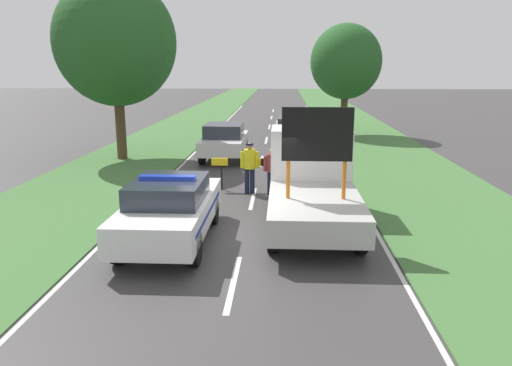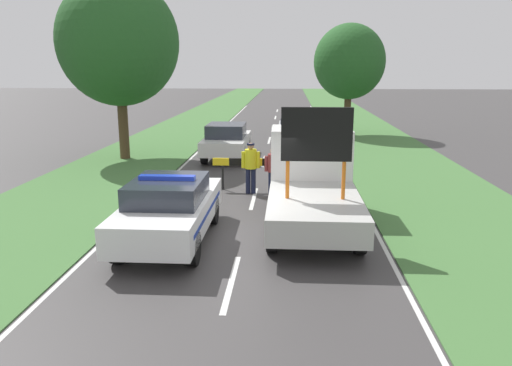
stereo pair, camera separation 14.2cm
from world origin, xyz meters
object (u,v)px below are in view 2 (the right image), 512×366
Objects in this scene: police_car at (170,209)px; police_officer at (251,163)px; queued_car_van_white at (227,140)px; traffic_cone_near_police at (310,179)px; road_barrier at (262,164)px; queued_car_sedan_silver at (296,128)px; roadside_tree_near_left at (118,42)px; work_truck at (312,180)px; traffic_cone_centre_front at (174,188)px; pedestrian_civilian at (273,168)px; roadside_tree_near_right at (349,62)px.

police_officer reaches higher than police_car.
police_officer is at bearing 103.98° from queued_car_van_white.
police_car is 7.16× the size of traffic_cone_near_police.
road_barrier is 6.08m from queued_car_van_white.
police_car is 1.05× the size of queued_car_sedan_silver.
queued_car_van_white is 0.57× the size of roadside_tree_near_left.
road_barrier is 1.98× the size of police_officer.
road_barrier is 0.59m from police_officer.
roadside_tree_near_left is (-7.98, 8.82, 3.92)m from work_truck.
traffic_cone_centre_front is at bearing 82.36° from queued_car_van_white.
pedestrian_civilian is 2.87× the size of traffic_cone_centre_front.
pedestrian_civilian is at bearing 66.27° from police_car.
traffic_cone_near_police reaches higher than traffic_cone_centre_front.
road_barrier is 11.42m from queued_car_sedan_silver.
pedestrian_civilian is at bearing -105.25° from roadside_tree_near_right.
traffic_cone_centre_front is at bearing 71.62° from queued_car_sedan_silver.
pedestrian_civilian is 0.35× the size of queued_car_sedan_silver.
roadside_tree_near_right is at bearing 64.33° from traffic_cone_centre_front.
police_officer is at bearing -108.09° from roadside_tree_near_right.
police_car is at bearing -99.98° from pedestrian_civilian.
pedestrian_civilian reaches higher than queued_car_sedan_silver.
roadside_tree_near_left reaches higher than police_car.
traffic_cone_centre_front is (-4.43, -1.31, -0.06)m from traffic_cone_near_police.
queued_car_van_white is at bearing 123.18° from traffic_cone_near_police.
traffic_cone_centre_front is (-4.31, 2.49, -0.88)m from work_truck.
work_truck reaches higher than traffic_cone_centre_front.
police_officer is at bearing -58.76° from work_truck.
pedestrian_civilian is 0.35× the size of queued_car_van_white.
road_barrier is 5.13× the size of traffic_cone_near_police.
traffic_cone_centre_front is at bearing -59.89° from roadside_tree_near_left.
queued_car_sedan_silver is (4.08, 12.28, 0.44)m from traffic_cone_centre_front.
police_car is 1.05× the size of queued_car_van_white.
traffic_cone_centre_front is at bearing 11.43° from police_officer.
police_car is at bearing 79.05° from queued_car_sedan_silver.
police_officer is 2.60m from traffic_cone_centre_front.
traffic_cone_near_police is at bearing 91.83° from queued_car_sedan_silver.
queued_car_sedan_silver is 0.68× the size of roadside_tree_near_right.
traffic_cone_centre_front is 6.79m from queued_car_van_white.
police_car reaches higher than queued_car_van_white.
queued_car_sedan_silver is (1.27, 11.34, -0.19)m from road_barrier.
pedestrian_civilian is at bearing 168.20° from police_officer.
police_car is 3.85m from work_truck.
pedestrian_civilian is at bearing -41.25° from roadside_tree_near_left.
roadside_tree_near_left reaches higher than queued_car_van_white.
work_truck is 0.81× the size of roadside_tree_near_right.
roadside_tree_near_right is at bearing 38.36° from roadside_tree_near_left.
roadside_tree_near_left is at bearing 4.71° from queued_car_van_white.
road_barrier is 0.73m from pedestrian_civilian.
queued_car_van_white is at bearing 93.09° from police_car.
police_officer reaches higher than pedestrian_civilian.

